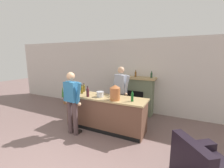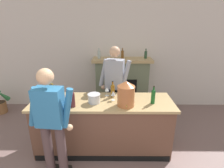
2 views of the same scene
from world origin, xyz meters
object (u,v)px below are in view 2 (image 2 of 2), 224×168
wine_glass_by_dispenser (107,89)px  wine_glass_near_bucket (113,94)px  person_bartender (115,86)px  wine_bottle_chardonnay_pale (113,90)px  copper_dispenser (126,94)px  fireplace_stone (122,84)px  person_customer (52,124)px  wine_bottle_riesling_slim (52,93)px  wine_bottle_rose_blush (153,96)px  ice_bucket_steel (94,98)px  wine_bottle_burgundy_dark (72,99)px  wine_bottle_cabernet_heavy (51,88)px  wine_glass_mid_counter (44,99)px

wine_glass_by_dispenser → wine_glass_near_bucket: size_ratio=1.01×
person_bartender → wine_bottle_chardonnay_pale: person_bartender is taller
person_bartender → wine_glass_by_dispenser: person_bartender is taller
wine_glass_by_dispenser → copper_dispenser: bearing=-50.7°
fireplace_stone → person_customer: (-1.05, -2.26, 0.25)m
person_customer → wine_bottle_riesling_slim: (-0.21, 0.71, 0.15)m
person_customer → wine_bottle_rose_blush: 1.60m
copper_dispenser → wine_glass_by_dispenser: (-0.32, 0.39, -0.08)m
person_customer → fireplace_stone: bearing=65.1°
person_bartender → wine_glass_near_bucket: size_ratio=10.57×
fireplace_stone → wine_glass_by_dispenser: fireplace_stone is taller
ice_bucket_steel → wine_bottle_burgundy_dark: (-0.32, -0.15, 0.06)m
person_customer → copper_dispenser: (1.03, 0.51, 0.23)m
person_bartender → wine_bottle_cabernet_heavy: size_ratio=6.60×
copper_dispenser → wine_glass_near_bucket: 0.29m
ice_bucket_steel → wine_glass_by_dispenser: bearing=54.8°
copper_dispenser → wine_bottle_chardonnay_pale: copper_dispenser is taller
copper_dispenser → wine_bottle_burgundy_dark: size_ratio=1.33×
wine_glass_mid_counter → wine_bottle_rose_blush: bearing=3.1°
copper_dispenser → person_customer: bearing=-153.6°
wine_bottle_cabernet_heavy → wine_glass_by_dispenser: size_ratio=1.59×
wine_bottle_cabernet_heavy → wine_glass_near_bucket: 1.16m
copper_dispenser → wine_bottle_burgundy_dark: 0.84m
ice_bucket_steel → fireplace_stone: bearing=71.9°
copper_dispenser → wine_bottle_rose_blush: size_ratio=1.36×
copper_dispenser → ice_bucket_steel: 0.54m
person_bartender → wine_glass_near_bucket: (-0.03, -0.62, 0.09)m
fireplace_stone → person_bartender: bearing=-101.7°
wine_bottle_chardonnay_pale → wine_bottle_rose_blush: wine_bottle_rose_blush is taller
wine_glass_by_dispenser → wine_glass_near_bucket: wine_glass_by_dispenser is taller
wine_glass_near_bucket → person_customer: bearing=-139.7°
wine_glass_by_dispenser → wine_glass_near_bucket: 0.23m
person_customer → wine_bottle_cabernet_heavy: bearing=107.8°
wine_bottle_rose_blush → fireplace_stone: bearing=104.6°
person_customer → wine_bottle_cabernet_heavy: 1.01m
fireplace_stone → wine_glass_mid_counter: size_ratio=10.91×
copper_dispenser → wine_bottle_chardonnay_pale: 0.40m
wine_bottle_chardonnay_pale → wine_bottle_rose_blush: bearing=-20.6°
wine_bottle_chardonnay_pale → ice_bucket_steel: bearing=-142.6°
wine_bottle_chardonnay_pale → wine_glass_by_dispenser: size_ratio=1.74×
wine_glass_by_dispenser → wine_bottle_cabernet_heavy: bearing=176.8°
wine_bottle_riesling_slim → wine_glass_near_bucket: wine_bottle_riesling_slim is taller
wine_bottle_riesling_slim → wine_bottle_rose_blush: wine_bottle_rose_blush is taller
wine_bottle_riesling_slim → wine_bottle_burgundy_dark: size_ratio=0.90×
wine_bottle_chardonnay_pale → wine_glass_by_dispenser: 0.12m
fireplace_stone → wine_bottle_riesling_slim: (-1.26, -1.55, 0.39)m
fireplace_stone → wine_glass_by_dispenser: bearing=-103.8°
wine_bottle_chardonnay_pale → wine_glass_by_dispenser: bearing=153.6°
wine_bottle_riesling_slim → wine_bottle_chardonnay_pale: size_ratio=0.94×
wine_bottle_burgundy_dark → wine_glass_by_dispenser: bearing=39.7°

